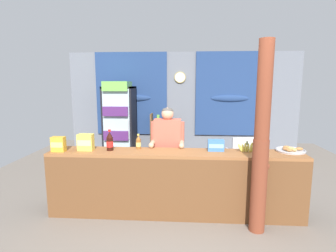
{
  "coord_description": "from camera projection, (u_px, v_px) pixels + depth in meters",
  "views": [
    {
      "loc": [
        0.07,
        -3.18,
        1.89
      ],
      "look_at": [
        -0.21,
        0.93,
        1.22
      ],
      "focal_mm": 28.68,
      "sensor_mm": 36.0,
      "label": 1
    }
  ],
  "objects": [
    {
      "name": "ground_plane",
      "position": [
        181.0,
        192.0,
        4.67
      ],
      "size": [
        8.15,
        8.15,
        0.0
      ],
      "primitive_type": "plane",
      "color": "slate"
    },
    {
      "name": "banana_bunch",
      "position": [
        247.0,
        148.0,
        3.74
      ],
      "size": [
        0.27,
        0.06,
        0.16
      ],
      "color": "#CCC14C",
      "rests_on": "stall_counter"
    },
    {
      "name": "pastry_tray",
      "position": [
        291.0,
        150.0,
        3.78
      ],
      "size": [
        0.4,
        0.4,
        0.07
      ],
      "color": "#BCBCC1",
      "rests_on": "stall_counter"
    },
    {
      "name": "timber_post",
      "position": [
        261.0,
        144.0,
        3.29
      ],
      "size": [
        0.22,
        0.2,
        2.4
      ],
      "color": "brown",
      "rests_on": "ground"
    },
    {
      "name": "snack_box_instant_noodle",
      "position": [
        86.0,
        142.0,
        3.84
      ],
      "size": [
        0.22,
        0.13,
        0.24
      ],
      "color": "#EAD14C",
      "rests_on": "stall_counter"
    },
    {
      "name": "soda_bottle_cola",
      "position": [
        110.0,
        142.0,
        3.83
      ],
      "size": [
        0.09,
        0.09,
        0.3
      ],
      "color": "black",
      "rests_on": "stall_counter"
    },
    {
      "name": "back_wall_curtained",
      "position": [
        182.0,
        106.0,
        6.36
      ],
      "size": [
        5.36,
        0.22,
        2.59
      ],
      "color": "slate",
      "rests_on": "ground"
    },
    {
      "name": "snack_box_choco_powder",
      "position": [
        58.0,
        144.0,
        3.77
      ],
      "size": [
        0.18,
        0.11,
        0.21
      ],
      "color": "gold",
      "rests_on": "stall_counter"
    },
    {
      "name": "bottle_shelf_rack",
      "position": [
        161.0,
        138.0,
        6.21
      ],
      "size": [
        0.48,
        0.28,
        1.19
      ],
      "color": "brown",
      "rests_on": "ground"
    },
    {
      "name": "plastic_lawn_chair",
      "position": [
        240.0,
        154.0,
        5.29
      ],
      "size": [
        0.5,
        0.5,
        0.86
      ],
      "color": "silver",
      "rests_on": "ground"
    },
    {
      "name": "snack_box_biscuit",
      "position": [
        216.0,
        145.0,
        3.8
      ],
      "size": [
        0.23,
        0.11,
        0.16
      ],
      "color": "#3D75B7",
      "rests_on": "stall_counter"
    },
    {
      "name": "drink_fridge",
      "position": [
        120.0,
        121.0,
        5.97
      ],
      "size": [
        0.65,
        0.73,
        1.92
      ],
      "color": "black",
      "rests_on": "ground"
    },
    {
      "name": "shopkeeper",
      "position": [
        168.0,
        143.0,
        4.23
      ],
      "size": [
        0.53,
        0.42,
        1.51
      ],
      "color": "#28282D",
      "rests_on": "ground"
    },
    {
      "name": "soda_bottle_iced_tea",
      "position": [
        138.0,
        143.0,
        3.92
      ],
      "size": [
        0.07,
        0.07,
        0.22
      ],
      "color": "brown",
      "rests_on": "stall_counter"
    },
    {
      "name": "stall_counter",
      "position": [
        175.0,
        179.0,
        3.72
      ],
      "size": [
        3.57,
        0.48,
        0.93
      ],
      "color": "#935B33",
      "rests_on": "ground"
    }
  ]
}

